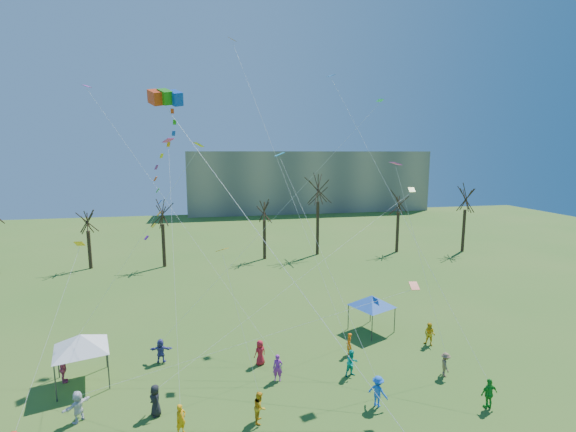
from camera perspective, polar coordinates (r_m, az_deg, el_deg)
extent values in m
cube|color=gray|center=(103.34, 2.84, 5.00)|extent=(60.00, 14.00, 15.00)
cylinder|color=black|center=(57.17, -26.39, -4.32)|extent=(0.44, 0.44, 4.90)
cylinder|color=black|center=(54.41, -17.27, -4.03)|extent=(0.44, 0.44, 5.61)
cylinder|color=black|center=(55.91, -3.37, -3.36)|extent=(0.44, 0.44, 5.48)
cylinder|color=black|center=(58.13, 4.23, -1.76)|extent=(0.44, 0.44, 7.73)
cylinder|color=black|center=(61.78, 15.30, -2.25)|extent=(0.44, 0.44, 5.96)
cylinder|color=black|center=(65.32, 23.69, -1.92)|extent=(0.44, 0.44, 6.35)
cube|color=red|center=(25.23, -18.36, 15.72)|extent=(0.96, 1.26, 1.09)
cube|color=#228D12|center=(25.17, -17.06, 15.79)|extent=(0.96, 1.26, 1.09)
cube|color=blue|center=(25.13, -15.75, 15.86)|extent=(0.96, 1.26, 1.09)
cylinder|color=white|center=(20.21, -2.05, -5.44)|extent=(0.02, 0.02, 21.42)
cylinder|color=#3F3F44|center=(29.19, -30.17, -19.90)|extent=(0.10, 0.10, 2.33)
cylinder|color=#3F3F44|center=(29.10, -24.16, -19.54)|extent=(0.10, 0.10, 2.33)
cylinder|color=#3F3F44|center=(31.77, -29.90, -17.46)|extent=(0.10, 0.10, 2.33)
cylinder|color=#3F3F44|center=(31.68, -24.45, -17.13)|extent=(0.10, 0.10, 2.33)
pyramid|color=white|center=(29.69, -27.41, -15.61)|extent=(4.29, 4.29, 1.00)
cylinder|color=#3F3F44|center=(33.30, 11.86, -15.34)|extent=(0.09, 0.09, 2.16)
cylinder|color=#3F3F44|center=(35.16, 14.92, -14.10)|extent=(0.09, 0.09, 2.16)
cylinder|color=#3F3F44|center=(35.00, 8.57, -14.00)|extent=(0.09, 0.09, 2.16)
cylinder|color=#3F3F44|center=(36.78, 11.65, -12.92)|extent=(0.09, 0.09, 2.16)
pyramid|color=blue|center=(34.46, 11.83, -11.71)|extent=(3.77, 3.77, 0.92)
imported|color=#FFA00D|center=(24.28, -15.00, -26.16)|extent=(0.72, 0.69, 1.65)
imported|color=orange|center=(24.47, -4.03, -25.42)|extent=(0.83, 0.97, 1.74)
imported|color=blue|center=(26.04, 12.66, -23.15)|extent=(1.30, 1.36, 1.85)
imported|color=green|center=(27.92, 26.69, -21.62)|extent=(1.09, 0.51, 1.81)
imported|color=white|center=(27.01, -27.71, -22.85)|extent=(1.46, 1.59, 1.77)
imported|color=black|center=(25.93, -18.34, -23.61)|extent=(0.91, 1.05, 1.81)
imported|color=purple|center=(27.81, -1.47, -20.78)|extent=(0.73, 0.58, 1.76)
imported|color=#0BA68F|center=(28.59, 9.06, -19.96)|extent=(0.99, 0.84, 1.81)
imported|color=#7E6245|center=(30.16, 21.48, -19.06)|extent=(0.88, 1.18, 1.63)
imported|color=#E74D7E|center=(31.17, -29.35, -18.43)|extent=(0.72, 1.17, 1.85)
imported|color=#474699|center=(31.20, -17.65, -17.78)|extent=(1.63, 0.67, 1.71)
imported|color=red|center=(29.64, -4.00, -18.80)|extent=(1.01, 0.85, 1.76)
imported|color=#FF640D|center=(31.04, 8.66, -17.60)|extent=(0.55, 0.70, 1.70)
imported|color=yellow|center=(33.89, 19.50, -15.57)|extent=(1.07, 1.10, 1.79)
cube|color=yellow|center=(27.49, -27.53, -3.51)|extent=(0.52, 0.59, 0.38)
cylinder|color=white|center=(25.78, -30.67, -13.77)|extent=(0.01, 0.01, 10.22)
cube|color=#D122A3|center=(31.42, -16.67, 10.27)|extent=(0.93, 0.94, 0.32)
cylinder|color=white|center=(26.42, -16.00, -5.04)|extent=(0.01, 0.01, 18.02)
cube|color=#FFA31A|center=(22.73, -9.35, -4.75)|extent=(0.73, 0.73, 0.23)
cylinder|color=white|center=(23.11, -6.73, -15.00)|extent=(0.01, 0.01, 8.10)
cube|color=#1BA3CD|center=(30.26, -1.20, 8.76)|extent=(0.74, 0.61, 0.30)
cylinder|color=white|center=(26.83, 4.97, -5.62)|extent=(0.01, 0.01, 16.65)
cube|color=#2480CE|center=(39.30, 6.14, 19.24)|extent=(0.85, 0.78, 0.27)
cylinder|color=white|center=(31.05, 14.59, 2.82)|extent=(0.01, 0.01, 27.47)
cube|color=red|center=(25.26, 17.51, -9.45)|extent=(0.57, 0.65, 0.34)
cylinder|color=white|center=(24.03, -5.09, -17.22)|extent=(0.01, 0.01, 19.95)
cube|color=#D1F239|center=(37.49, 17.18, 3.59)|extent=(0.67, 0.75, 0.38)
cylinder|color=white|center=(29.42, 3.51, -7.47)|extent=(0.01, 0.01, 25.76)
cube|color=#BA35B9|center=(37.52, -26.71, 16.18)|extent=(0.74, 0.69, 0.23)
cylinder|color=white|center=(30.26, -16.19, 0.95)|extent=(0.01, 0.01, 25.73)
cube|color=orange|center=(38.78, -7.93, 23.62)|extent=(0.77, 0.73, 0.34)
cylinder|color=white|center=(30.99, -0.62, 5.71)|extent=(0.01, 0.01, 27.59)
cube|color=#FD2ACB|center=(28.83, 15.09, 7.21)|extent=(0.85, 0.72, 0.24)
cylinder|color=white|center=(28.62, 18.30, -5.77)|extent=(0.01, 0.01, 13.01)
cube|color=yellow|center=(26.10, -12.58, 9.89)|extent=(0.69, 0.65, 0.30)
cylinder|color=white|center=(27.43, -21.58, -5.23)|extent=(0.01, 0.01, 16.24)
cube|color=#1BD0C1|center=(36.91, 12.98, 15.74)|extent=(0.50, 0.64, 0.18)
cylinder|color=white|center=(31.44, -0.94, 0.84)|extent=(0.01, 0.01, 26.07)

